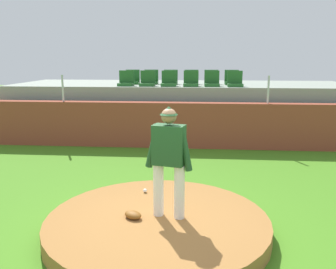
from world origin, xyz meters
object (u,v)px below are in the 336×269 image
(stadium_chair_1, at_px, (147,81))
(stadium_chair_2, at_px, (169,81))
(stadium_chair_9, at_px, (191,80))
(stadium_chair_6, at_px, (132,80))
(fielding_glove, at_px, (133,215))
(stadium_chair_5, at_px, (235,82))
(pitcher, at_px, (169,154))
(stadium_chair_3, at_px, (191,82))
(stadium_chair_4, at_px, (212,82))
(stadium_chair_11, at_px, (232,80))
(stadium_chair_10, at_px, (211,80))
(stadium_chair_0, at_px, (126,81))
(stadium_chair_8, at_px, (171,80))
(baseball, at_px, (145,191))
(stadium_chair_7, at_px, (151,80))

(stadium_chair_1, relative_size, stadium_chair_2, 1.00)
(stadium_chair_9, bearing_deg, stadium_chair_6, 0.73)
(fielding_glove, distance_m, stadium_chair_5, 7.17)
(pitcher, xyz_separation_m, stadium_chair_3, (0.19, 6.51, 0.68))
(stadium_chair_9, bearing_deg, stadium_chair_1, 32.53)
(stadium_chair_4, distance_m, stadium_chair_11, 1.14)
(stadium_chair_9, height_order, stadium_chair_10, same)
(stadium_chair_2, relative_size, stadium_chair_10, 1.00)
(stadium_chair_1, relative_size, stadium_chair_5, 1.00)
(stadium_chair_2, distance_m, stadium_chair_9, 1.17)
(stadium_chair_0, height_order, stadium_chair_8, same)
(baseball, bearing_deg, fielding_glove, -91.39)
(stadium_chair_1, xyz_separation_m, stadium_chair_2, (0.70, -0.02, 0.00))
(stadium_chair_2, xyz_separation_m, stadium_chair_4, (1.39, 0.05, 0.00))
(baseball, relative_size, stadium_chair_7, 0.15)
(stadium_chair_11, bearing_deg, stadium_chair_6, 0.77)
(fielding_glove, xyz_separation_m, stadium_chair_8, (-0.00, 7.55, 1.62))
(stadium_chair_9, xyz_separation_m, stadium_chair_11, (1.39, 0.02, 0.00))
(stadium_chair_2, relative_size, stadium_chair_8, 1.00)
(stadium_chair_8, distance_m, stadium_chair_9, 0.72)
(stadium_chair_2, bearing_deg, stadium_chair_4, -177.84)
(baseball, relative_size, stadium_chair_2, 0.15)
(stadium_chair_8, distance_m, stadium_chair_11, 2.12)
(stadium_chair_8, bearing_deg, pitcher, 94.20)
(stadium_chair_4, relative_size, stadium_chair_9, 1.00)
(stadium_chair_11, bearing_deg, stadium_chair_2, 24.21)
(stadium_chair_1, height_order, stadium_chair_11, same)
(stadium_chair_4, xyz_separation_m, stadium_chair_11, (0.71, 0.89, 0.00))
(stadium_chair_2, bearing_deg, stadium_chair_7, -53.38)
(stadium_chair_7, relative_size, stadium_chair_9, 1.00)
(stadium_chair_3, relative_size, stadium_chair_10, 1.00)
(stadium_chair_3, height_order, stadium_chair_6, same)
(stadium_chair_5, relative_size, stadium_chair_8, 1.00)
(stadium_chair_2, bearing_deg, fielding_glove, 89.93)
(stadium_chair_1, distance_m, stadium_chair_2, 0.70)
(fielding_glove, xyz_separation_m, stadium_chair_3, (0.73, 6.63, 1.62))
(stadium_chair_5, distance_m, stadium_chair_7, 2.98)
(stadium_chair_8, xyz_separation_m, stadium_chair_10, (1.42, 0.01, 0.00))
(stadium_chair_3, relative_size, stadium_chair_9, 1.00)
(pitcher, relative_size, stadium_chair_3, 3.45)
(stadium_chair_1, bearing_deg, stadium_chair_8, -127.65)
(stadium_chair_5, height_order, stadium_chair_6, same)
(stadium_chair_6, distance_m, stadium_chair_9, 2.07)
(stadium_chair_4, height_order, stadium_chair_11, same)
(stadium_chair_5, xyz_separation_m, stadium_chair_6, (-3.49, 0.88, 0.00))
(stadium_chair_10, bearing_deg, stadium_chair_9, -0.12)
(stadium_chair_9, bearing_deg, fielding_glove, 84.56)
(stadium_chair_3, distance_m, stadium_chair_9, 0.93)
(stadium_chair_5, distance_m, stadium_chair_11, 0.93)
(baseball, distance_m, stadium_chair_9, 6.72)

